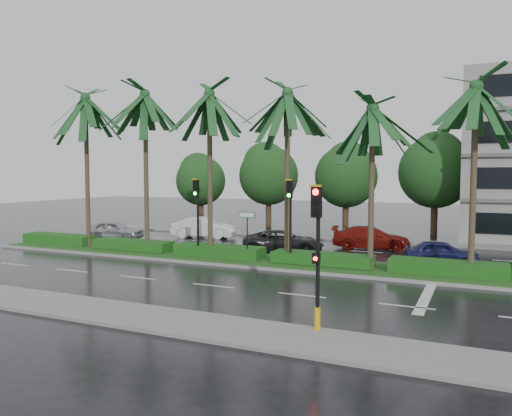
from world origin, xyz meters
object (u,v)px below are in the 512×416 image
at_px(car_blue, 441,253).
at_px(car_white, 204,228).
at_px(signal_median_left, 197,206).
at_px(street_sign, 247,224).
at_px(signal_near, 317,252).
at_px(car_silver, 115,230).
at_px(car_darkgrey, 283,242).
at_px(car_red, 371,238).

bearing_deg(car_blue, car_white, 65.34).
xyz_separation_m(signal_median_left, street_sign, (3.00, 0.18, -0.87)).
relative_size(signal_near, signal_median_left, 1.00).
bearing_deg(signal_median_left, car_silver, 154.13).
xyz_separation_m(signal_median_left, car_white, (-4.46, 8.28, -2.23)).
bearing_deg(car_darkgrey, street_sign, 154.94).
height_order(street_sign, car_white, street_sign).
xyz_separation_m(car_white, car_blue, (16.96, -4.24, -0.13)).
bearing_deg(car_red, signal_median_left, 125.56).
relative_size(car_white, car_blue, 1.24).
bearing_deg(car_white, street_sign, -149.52).
bearing_deg(car_silver, car_red, -90.25).
bearing_deg(car_darkgrey, car_white, 44.97).
height_order(signal_median_left, car_silver, signal_median_left).
distance_m(signal_near, car_darkgrey, 15.46).
distance_m(signal_median_left, car_silver, 11.08).
height_order(signal_near, car_blue, signal_near).
relative_size(signal_near, car_white, 0.93).
height_order(signal_near, car_darkgrey, signal_near).
height_order(street_sign, car_red, street_sign).
height_order(car_silver, car_white, car_white).
bearing_deg(car_blue, signal_near, 159.06).
xyz_separation_m(car_darkgrey, car_blue, (9.00, -0.18, -0.03)).
distance_m(signal_near, car_white, 23.13).
relative_size(car_white, car_darkgrey, 0.96).
xyz_separation_m(signal_median_left, car_blue, (12.50, 4.04, -2.36)).
xyz_separation_m(street_sign, car_red, (5.00, 7.86, -1.42)).
xyz_separation_m(car_white, car_red, (12.46, -0.24, -0.06)).
xyz_separation_m(car_white, car_darkgrey, (7.96, -4.06, -0.09)).
distance_m(street_sign, car_blue, 10.36).
distance_m(street_sign, car_silver, 13.61).
relative_size(signal_median_left, car_red, 0.89).
distance_m(street_sign, car_darkgrey, 4.31).
bearing_deg(street_sign, signal_near, -54.66).
bearing_deg(signal_median_left, car_darkgrey, 50.29).
distance_m(car_white, car_red, 12.47).
height_order(car_darkgrey, car_red, car_red).
bearing_deg(street_sign, car_darkgrey, 82.93).
bearing_deg(signal_near, car_silver, 143.87).
distance_m(signal_median_left, car_blue, 13.35).
bearing_deg(car_red, street_sign, 137.94).
height_order(street_sign, car_blue, street_sign).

